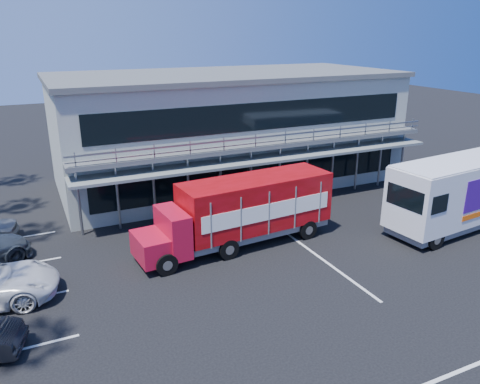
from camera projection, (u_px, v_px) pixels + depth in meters
name	position (u px, v px, depth m)	size (l,w,h in m)	color
ground	(309.00, 289.00, 18.77)	(120.00, 120.00, 0.00)	black
building	(227.00, 128.00, 31.57)	(22.40, 12.00, 7.30)	#959A8D
red_truck	(244.00, 210.00, 22.20)	(9.82, 3.05, 3.26)	#B10E28
white_van	(455.00, 194.00, 23.85)	(7.80, 3.34, 3.70)	silver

